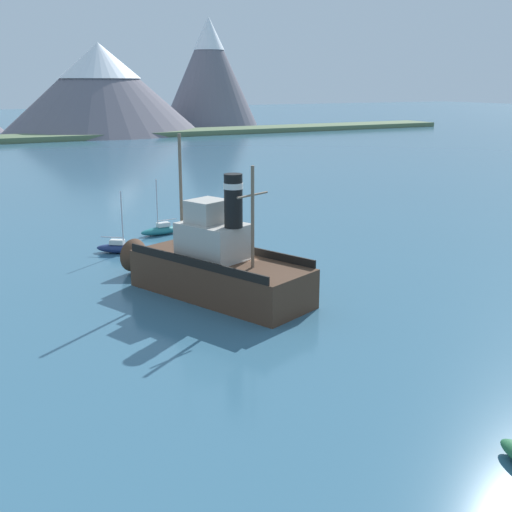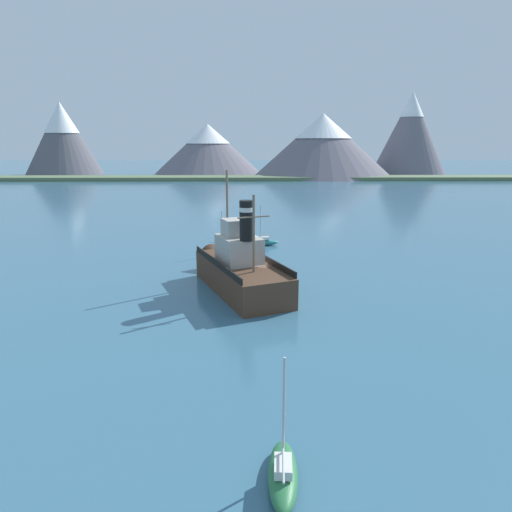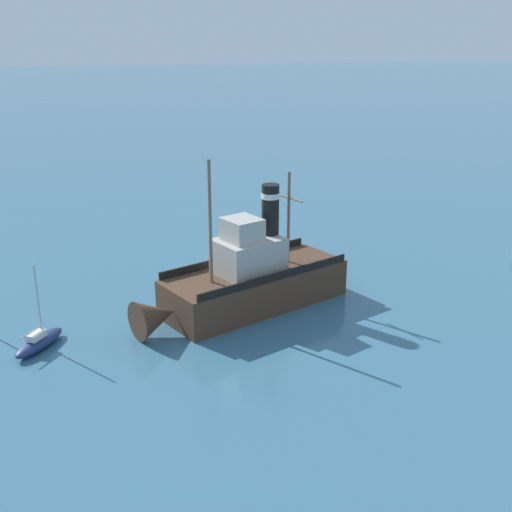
{
  "view_description": "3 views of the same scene",
  "coord_description": "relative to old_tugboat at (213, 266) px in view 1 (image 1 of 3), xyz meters",
  "views": [
    {
      "loc": [
        -16.45,
        -34.85,
        13.02
      ],
      "look_at": [
        1.13,
        -0.99,
        2.6
      ],
      "focal_mm": 45.0,
      "sensor_mm": 36.0,
      "label": 1
    },
    {
      "loc": [
        -0.18,
        -36.68,
        12.18
      ],
      "look_at": [
        0.37,
        2.54,
        2.42
      ],
      "focal_mm": 32.0,
      "sensor_mm": 36.0,
      "label": 2
    },
    {
      "loc": [
        -37.65,
        9.82,
        16.8
      ],
      "look_at": [
        0.16,
        -0.33,
        2.98
      ],
      "focal_mm": 45.0,
      "sensor_mm": 36.0,
      "label": 3
    }
  ],
  "objects": [
    {
      "name": "old_tugboat",
      "position": [
        0.0,
        0.0,
        0.0
      ],
      "size": [
        8.61,
        14.61,
        9.9
      ],
      "color": "#4C3323",
      "rests_on": "ground"
    },
    {
      "name": "shoreline_strip",
      "position": [
        1.13,
        118.38,
        -1.23
      ],
      "size": [
        240.0,
        12.0,
        1.2
      ],
      "primitive_type": "cube",
      "color": "#5B704C",
      "rests_on": "ground"
    },
    {
      "name": "ground_plane",
      "position": [
        1.13,
        -0.58,
        -1.83
      ],
      "size": [
        600.0,
        600.0,
        0.0
      ],
      "primitive_type": "plane",
      "color": "#38667F"
    },
    {
      "name": "sailboat_teal",
      "position": [
        2.56,
        17.06,
        -1.4
      ],
      "size": [
        3.89,
        1.48,
        4.9
      ],
      "color": "#23757A",
      "rests_on": "ground"
    },
    {
      "name": "mountain_ridge",
      "position": [
        6.89,
        145.49,
        10.76
      ],
      "size": [
        167.26,
        66.34,
        31.87
      ],
      "color": "#56545B",
      "rests_on": "ground"
    },
    {
      "name": "sailboat_navy",
      "position": [
        -2.42,
        12.61,
        -1.4
      ],
      "size": [
        3.73,
        3.1,
        4.9
      ],
      "color": "navy",
      "rests_on": "ground"
    }
  ]
}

